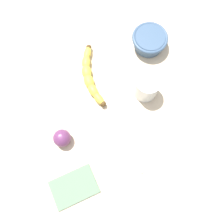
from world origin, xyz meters
TOP-DOWN VIEW (x-y plane):
  - wooden_tabletop at (0.00, 0.00)cm, footprint 120.00×120.00cm
  - banana at (4.40, -9.27)cm, footprint 7.03×23.32cm
  - smoothie_glass at (-11.46, 1.99)cm, footprint 7.82×7.82cm
  - ceramic_bowl at (-19.39, -14.15)cm, footprint 12.47×12.47cm
  - plum_fruit at (19.49, 8.08)cm, footprint 5.59×5.59cm
  - teaspoon at (-1.24, 24.53)cm, footprint 6.77×10.46cm
  - folded_napkin at (20.83, 23.28)cm, footprint 14.37×10.30cm

SIDE VIEW (x-z plane):
  - wooden_tabletop at x=0.00cm, z-range 0.00..3.00cm
  - folded_napkin at x=20.83cm, z-range 3.00..3.60cm
  - teaspoon at x=-1.24cm, z-range 3.00..3.80cm
  - banana at x=4.40cm, z-range 3.00..6.29cm
  - plum_fruit at x=19.49cm, z-range 3.00..8.59cm
  - ceramic_bowl at x=-19.39cm, z-range 3.51..8.85cm
  - smoothie_glass at x=-11.46cm, z-range 2.67..11.72cm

